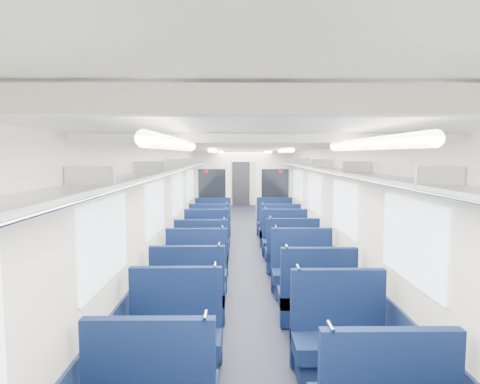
# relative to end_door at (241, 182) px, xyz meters

# --- Properties ---
(floor) EXTENTS (2.80, 18.00, 0.01)m
(floor) POSITION_rel_end_door_xyz_m (0.00, -8.94, -1.00)
(floor) COLOR black
(floor) RESTS_ON ground
(ceiling) EXTENTS (2.80, 18.00, 0.01)m
(ceiling) POSITION_rel_end_door_xyz_m (0.00, -8.94, 1.35)
(ceiling) COLOR white
(ceiling) RESTS_ON wall_left
(wall_left) EXTENTS (0.02, 18.00, 2.35)m
(wall_left) POSITION_rel_end_door_xyz_m (-1.40, -8.94, 0.18)
(wall_left) COLOR beige
(wall_left) RESTS_ON floor
(dado_left) EXTENTS (0.03, 17.90, 0.70)m
(dado_left) POSITION_rel_end_door_xyz_m (-1.39, -8.94, -0.65)
(dado_left) COLOR #121C3C
(dado_left) RESTS_ON floor
(wall_right) EXTENTS (0.02, 18.00, 2.35)m
(wall_right) POSITION_rel_end_door_xyz_m (1.40, -8.94, 0.18)
(wall_right) COLOR beige
(wall_right) RESTS_ON floor
(dado_right) EXTENTS (0.03, 17.90, 0.70)m
(dado_right) POSITION_rel_end_door_xyz_m (1.39, -8.94, -0.65)
(dado_right) COLOR #121C3C
(dado_right) RESTS_ON floor
(wall_far) EXTENTS (2.80, 0.02, 2.35)m
(wall_far) POSITION_rel_end_door_xyz_m (0.00, 0.06, 0.18)
(wall_far) COLOR beige
(wall_far) RESTS_ON floor
(luggage_rack_left) EXTENTS (0.36, 17.40, 0.18)m
(luggage_rack_left) POSITION_rel_end_door_xyz_m (-1.21, -8.94, 0.97)
(luggage_rack_left) COLOR #B2B5BA
(luggage_rack_left) RESTS_ON wall_left
(luggage_rack_right) EXTENTS (0.36, 17.40, 0.18)m
(luggage_rack_right) POSITION_rel_end_door_xyz_m (1.21, -8.94, 0.97)
(luggage_rack_right) COLOR #B2B5BA
(luggage_rack_right) RESTS_ON wall_right
(windows) EXTENTS (2.78, 15.60, 0.75)m
(windows) POSITION_rel_end_door_xyz_m (0.00, -9.40, 0.42)
(windows) COLOR white
(windows) RESTS_ON wall_left
(ceiling_fittings) EXTENTS (2.70, 16.06, 0.11)m
(ceiling_fittings) POSITION_rel_end_door_xyz_m (0.00, -9.20, 1.29)
(ceiling_fittings) COLOR beige
(ceiling_fittings) RESTS_ON ceiling
(end_door) EXTENTS (0.75, 0.06, 2.00)m
(end_door) POSITION_rel_end_door_xyz_m (0.00, 0.00, 0.00)
(end_door) COLOR black
(end_door) RESTS_ON floor
(bulkhead) EXTENTS (2.80, 0.10, 2.35)m
(bulkhead) POSITION_rel_end_door_xyz_m (-0.00, -6.40, 0.23)
(bulkhead) COLOR beige
(bulkhead) RESTS_ON floor
(seat_6) EXTENTS (0.96, 0.53, 1.07)m
(seat_6) POSITION_rel_end_door_xyz_m (-0.83, -13.77, -0.67)
(seat_6) COLOR #0F1E48
(seat_6) RESTS_ON floor
(seat_7) EXTENTS (0.96, 0.53, 1.07)m
(seat_7) POSITION_rel_end_door_xyz_m (0.83, -13.86, -0.67)
(seat_7) COLOR #0F1E48
(seat_7) RESTS_ON floor
(seat_8) EXTENTS (0.96, 0.53, 1.07)m
(seat_8) POSITION_rel_end_door_xyz_m (-0.83, -12.53, -0.67)
(seat_8) COLOR #0F1E48
(seat_8) RESTS_ON floor
(seat_9) EXTENTS (0.96, 0.53, 1.07)m
(seat_9) POSITION_rel_end_door_xyz_m (0.83, -12.64, -0.67)
(seat_9) COLOR #0F1E48
(seat_9) RESTS_ON floor
(seat_10) EXTENTS (0.96, 0.53, 1.07)m
(seat_10) POSITION_rel_end_door_xyz_m (-0.83, -11.55, -0.67)
(seat_10) COLOR #0F1E48
(seat_10) RESTS_ON floor
(seat_11) EXTENTS (0.96, 0.53, 1.07)m
(seat_11) POSITION_rel_end_door_xyz_m (0.83, -11.54, -0.67)
(seat_11) COLOR #0F1E48
(seat_11) RESTS_ON floor
(seat_12) EXTENTS (0.96, 0.53, 1.07)m
(seat_12) POSITION_rel_end_door_xyz_m (-0.83, -10.43, -0.67)
(seat_12) COLOR #0F1E48
(seat_12) RESTS_ON floor
(seat_13) EXTENTS (0.96, 0.53, 1.07)m
(seat_13) POSITION_rel_end_door_xyz_m (0.83, -10.29, -0.67)
(seat_13) COLOR #0F1E48
(seat_13) RESTS_ON floor
(seat_14) EXTENTS (0.96, 0.53, 1.07)m
(seat_14) POSITION_rel_end_door_xyz_m (-0.83, -9.27, -0.67)
(seat_14) COLOR #0F1E48
(seat_14) RESTS_ON floor
(seat_15) EXTENTS (0.96, 0.53, 1.07)m
(seat_15) POSITION_rel_end_door_xyz_m (0.83, -9.27, -0.67)
(seat_15) COLOR #0F1E48
(seat_15) RESTS_ON floor
(seat_16) EXTENTS (0.96, 0.53, 1.07)m
(seat_16) POSITION_rel_end_door_xyz_m (-0.83, -8.09, -0.67)
(seat_16) COLOR #0F1E48
(seat_16) RESTS_ON floor
(seat_17) EXTENTS (0.96, 0.53, 1.07)m
(seat_17) POSITION_rel_end_door_xyz_m (0.83, -8.11, -0.67)
(seat_17) COLOR #0F1E48
(seat_17) RESTS_ON floor
(seat_18) EXTENTS (0.96, 0.53, 1.07)m
(seat_18) POSITION_rel_end_door_xyz_m (-0.83, -6.98, -0.67)
(seat_18) COLOR #0F1E48
(seat_18) RESTS_ON floor
(seat_19) EXTENTS (0.96, 0.53, 1.07)m
(seat_19) POSITION_rel_end_door_xyz_m (0.83, -6.90, -0.67)
(seat_19) COLOR #0F1E48
(seat_19) RESTS_ON floor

